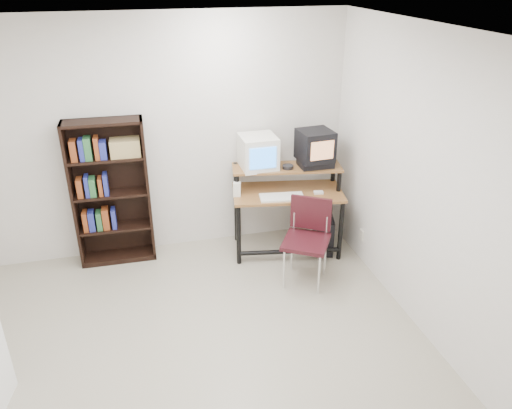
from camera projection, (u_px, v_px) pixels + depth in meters
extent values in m
cube|color=#A9A28C|center=(200.00, 361.00, 4.18)|extent=(4.00, 4.00, 0.01)
cube|color=white|center=(179.00, 36.00, 3.04)|extent=(4.00, 4.00, 0.01)
cube|color=silver|center=(165.00, 139.00, 5.35)|extent=(4.00, 0.01, 2.60)
cube|color=silver|center=(436.00, 195.00, 4.06)|extent=(0.01, 4.00, 2.60)
cube|color=brown|center=(288.00, 193.00, 5.50)|extent=(1.29, 0.80, 0.03)
cube|color=brown|center=(287.00, 168.00, 5.50)|extent=(1.24, 0.56, 0.02)
cylinder|color=black|center=(239.00, 235.00, 5.38)|extent=(0.05, 0.05, 0.72)
cylinder|color=black|center=(341.00, 231.00, 5.46)|extent=(0.05, 0.05, 0.72)
cylinder|color=black|center=(236.00, 203.00, 5.79)|extent=(0.05, 0.05, 0.98)
cylinder|color=black|center=(331.00, 199.00, 5.87)|extent=(0.05, 0.05, 0.98)
cylinder|color=black|center=(289.00, 251.00, 5.53)|extent=(1.11, 0.24, 0.05)
cube|color=silver|center=(258.00, 152.00, 5.41)|extent=(0.39, 0.39, 0.36)
cube|color=#3086FF|center=(263.00, 158.00, 5.24)|extent=(0.29, 0.02, 0.23)
cube|color=black|center=(315.00, 164.00, 5.49)|extent=(0.36, 0.26, 0.08)
cube|color=black|center=(315.00, 145.00, 5.41)|extent=(0.38, 0.37, 0.33)
cube|color=tan|center=(322.00, 151.00, 5.26)|extent=(0.26, 0.03, 0.20)
cylinder|color=#26262B|center=(288.00, 167.00, 5.43)|extent=(0.16, 0.16, 0.05)
cube|color=silver|center=(282.00, 198.00, 5.34)|extent=(0.49, 0.27, 0.03)
cube|color=black|center=(320.00, 195.00, 5.45)|extent=(0.27, 0.25, 0.01)
cube|color=white|center=(318.00, 193.00, 5.44)|extent=(0.11, 0.08, 0.03)
cube|color=silver|center=(237.00, 190.00, 5.36)|extent=(0.10, 0.09, 0.17)
cube|color=black|center=(323.00, 232.00, 5.75)|extent=(0.31, 0.49, 0.42)
cube|color=black|center=(306.00, 242.00, 5.02)|extent=(0.61, 0.61, 0.04)
cube|color=black|center=(311.00, 213.00, 5.09)|extent=(0.38, 0.25, 0.36)
cylinder|color=silver|center=(284.00, 269.00, 5.02)|extent=(0.02, 0.02, 0.45)
cylinder|color=silver|center=(319.00, 275.00, 4.92)|extent=(0.02, 0.02, 0.45)
cylinder|color=silver|center=(292.00, 251.00, 5.32)|extent=(0.02, 0.02, 0.45)
cylinder|color=silver|center=(325.00, 257.00, 5.23)|extent=(0.02, 0.02, 0.45)
cube|color=black|center=(73.00, 197.00, 5.20)|extent=(0.04, 0.27, 1.60)
cube|color=black|center=(148.00, 190.00, 5.36)|extent=(0.04, 0.27, 1.60)
cube|color=black|center=(112.00, 189.00, 5.39)|extent=(0.80, 0.04, 1.60)
cube|color=black|center=(101.00, 122.00, 4.94)|extent=(0.81, 0.28, 0.03)
cube|color=black|center=(120.00, 256.00, 5.62)|extent=(0.81, 0.28, 0.06)
cube|color=black|center=(116.00, 227.00, 5.45)|extent=(0.75, 0.26, 0.03)
cube|color=black|center=(111.00, 194.00, 5.28)|extent=(0.75, 0.26, 0.02)
cube|color=black|center=(106.00, 158.00, 5.10)|extent=(0.75, 0.26, 0.02)
cube|color=#9A824E|center=(125.00, 147.00, 5.10)|extent=(0.30, 0.20, 0.18)
cube|color=beige|center=(361.00, 235.00, 5.50)|extent=(0.02, 0.08, 0.12)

